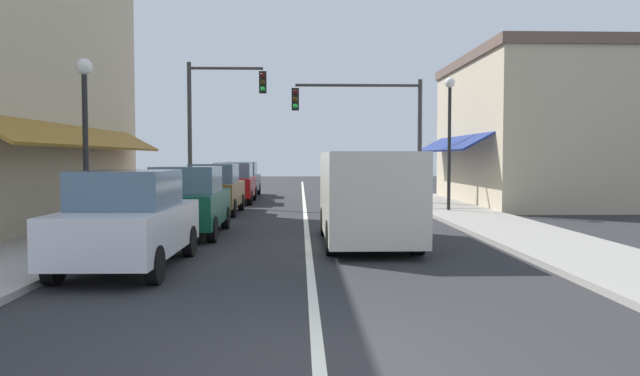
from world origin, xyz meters
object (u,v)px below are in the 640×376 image
traffic_signal_left_corner (214,111)px  traffic_signal_mast_arm (373,118)px  parked_car_distant_left (241,179)px  street_lamp_right_mid (450,122)px  parked_car_far_left (234,183)px  parked_car_third_left (215,189)px  street_lamp_left_near (85,118)px  parked_car_second_left (188,201)px  parked_car_nearest_left (129,220)px  van_in_lane (366,194)px

traffic_signal_left_corner → traffic_signal_mast_arm: bearing=-4.6°
parked_car_distant_left → street_lamp_right_mid: size_ratio=0.85×
parked_car_far_left → parked_car_distant_left: 4.43m
parked_car_distant_left → street_lamp_right_mid: street_lamp_right_mid is taller
street_lamp_right_mid → parked_car_distant_left: bearing=130.7°
traffic_signal_left_corner → parked_car_third_left: bearing=-82.2°
street_lamp_left_near → street_lamp_right_mid: street_lamp_right_mid is taller
parked_car_third_left → traffic_signal_left_corner: 5.07m
parked_car_second_left → traffic_signal_left_corner: 10.42m
traffic_signal_left_corner → street_lamp_left_near: 12.07m
parked_car_far_left → traffic_signal_mast_arm: (5.93, -1.68, 2.73)m
parked_car_nearest_left → parked_car_distant_left: 20.20m
parked_car_nearest_left → traffic_signal_left_corner: size_ratio=0.69×
street_lamp_right_mid → traffic_signal_mast_arm: bearing=122.6°
parked_car_nearest_left → parked_car_third_left: size_ratio=1.00×
traffic_signal_left_corner → parked_car_nearest_left: bearing=-88.0°
parked_car_third_left → parked_car_nearest_left: bearing=-89.7°
van_in_lane → street_lamp_right_mid: size_ratio=1.07×
parked_car_second_left → van_in_lane: bearing=-21.3°
parked_car_nearest_left → parked_car_third_left: bearing=90.8°
parked_car_distant_left → traffic_signal_mast_arm: (6.04, -6.11, 2.73)m
parked_car_nearest_left → parked_car_third_left: same height
traffic_signal_left_corner → parked_car_second_left: bearing=-85.9°
parked_car_far_left → traffic_signal_mast_arm: bearing=-16.5°
parked_car_second_left → parked_car_distant_left: same height
traffic_signal_mast_arm → parked_car_far_left: bearing=164.1°
parked_car_nearest_left → van_in_lane: size_ratio=0.80×
parked_car_second_left → parked_car_distant_left: size_ratio=1.00×
parked_car_third_left → parked_car_far_left: size_ratio=1.00×
parked_car_nearest_left → parked_car_third_left: 10.61m
traffic_signal_mast_arm → street_lamp_right_mid: size_ratio=1.12×
parked_car_far_left → traffic_signal_left_corner: traffic_signal_left_corner is taller
traffic_signal_left_corner → parked_car_distant_left: bearing=84.3°
parked_car_distant_left → street_lamp_left_near: (-1.71, -17.55, 1.98)m
parked_car_third_left → parked_car_far_left: same height
parked_car_far_left → street_lamp_right_mid: size_ratio=0.85×
parked_car_third_left → traffic_signal_left_corner: size_ratio=0.69×
parked_car_distant_left → van_in_lane: size_ratio=0.79×
parked_car_far_left → traffic_signal_left_corner: (-0.67, -1.15, 3.06)m
traffic_signal_mast_arm → traffic_signal_left_corner: bearing=175.4°
parked_car_third_left → street_lamp_left_near: size_ratio=0.99×
parked_car_far_left → parked_car_third_left: bearing=-91.9°
traffic_signal_mast_arm → street_lamp_left_near: traffic_signal_mast_arm is taller
van_in_lane → traffic_signal_mast_arm: bearing=82.3°
parked_car_second_left → parked_car_third_left: 5.93m
parked_car_third_left → parked_car_far_left: bearing=89.1°
parked_car_third_left → parked_car_distant_left: bearing=90.4°
parked_car_distant_left → street_lamp_left_near: bearing=-95.7°
van_in_lane → street_lamp_left_near: size_ratio=1.24×
parked_car_second_left → van_in_lane: size_ratio=0.79×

